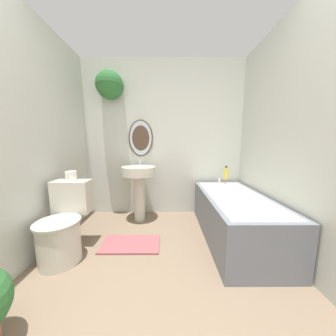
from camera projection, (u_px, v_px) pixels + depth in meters
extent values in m
cube|color=silver|center=(164.00, 139.00, 2.68)|extent=(2.58, 0.06, 2.40)
ellipsoid|color=#4C3828|center=(141.00, 138.00, 2.63)|extent=(0.38, 0.02, 0.57)
ellipsoid|color=silver|center=(141.00, 138.00, 2.62)|extent=(0.34, 0.01, 0.53)
cylinder|color=#9E6042|center=(109.00, 78.00, 2.41)|extent=(0.18, 0.18, 0.10)
sphere|color=#2D6B33|center=(110.00, 85.00, 2.42)|extent=(0.39, 0.39, 0.39)
cube|color=silver|center=(19.00, 136.00, 1.49)|extent=(0.06, 2.45, 2.40)
cube|color=silver|center=(302.00, 136.00, 1.50)|extent=(0.06, 2.45, 2.40)
cylinder|color=beige|center=(59.00, 243.00, 1.60)|extent=(0.37, 0.37, 0.39)
cylinder|color=#B1ADA0|center=(57.00, 222.00, 1.57)|extent=(0.40, 0.40, 0.02)
cube|color=beige|center=(73.00, 196.00, 1.83)|extent=(0.38, 0.19, 0.35)
cylinder|color=beige|center=(139.00, 198.00, 2.49)|extent=(0.16, 0.16, 0.68)
cylinder|color=beige|center=(139.00, 171.00, 2.43)|extent=(0.49, 0.49, 0.13)
cylinder|color=silver|center=(140.00, 162.00, 2.55)|extent=(0.02, 0.02, 0.10)
cube|color=slate|center=(234.00, 217.00, 2.02)|extent=(0.70, 1.45, 0.52)
cube|color=beige|center=(235.00, 197.00, 1.98)|extent=(0.60, 1.35, 0.04)
cylinder|color=silver|center=(219.00, 181.00, 2.60)|extent=(0.04, 0.04, 0.08)
cylinder|color=gold|center=(226.00, 173.00, 2.55)|extent=(0.06, 0.06, 0.17)
cylinder|color=black|center=(226.00, 167.00, 2.53)|extent=(0.04, 0.04, 0.02)
cube|color=#934C51|center=(131.00, 244.00, 1.89)|extent=(0.65, 0.35, 0.02)
cylinder|color=white|center=(71.00, 176.00, 1.80)|extent=(0.11, 0.11, 0.10)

